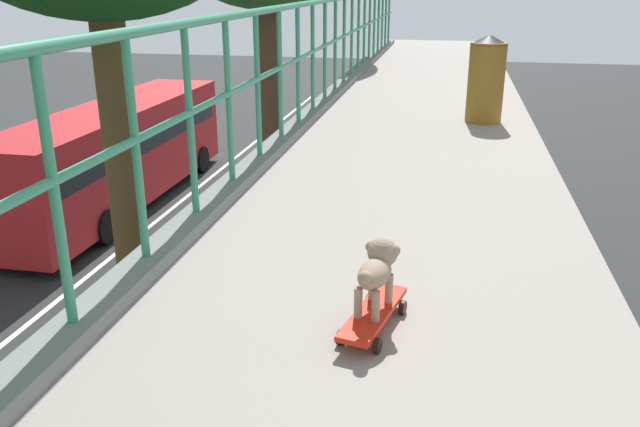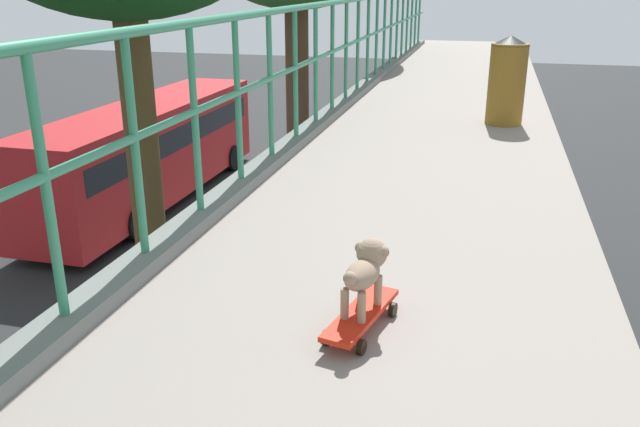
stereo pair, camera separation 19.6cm
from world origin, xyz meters
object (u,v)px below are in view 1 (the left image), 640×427
small_dog (378,267)px  litter_bin (486,78)px  city_bus (118,150)px  toy_skateboard (373,314)px

small_dog → litter_bin: bearing=82.3°
litter_bin → small_dog: bearing=-97.7°
city_bus → litter_bin: 15.87m
toy_skateboard → small_dog: 0.21m
city_bus → small_dog: 18.98m
city_bus → toy_skateboard: toy_skateboard is taller
small_dog → litter_bin: litter_bin is taller
city_bus → toy_skateboard: (9.90, -15.75, 3.69)m
toy_skateboard → litter_bin: litter_bin is taller
toy_skateboard → litter_bin: (0.62, 4.60, 0.39)m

